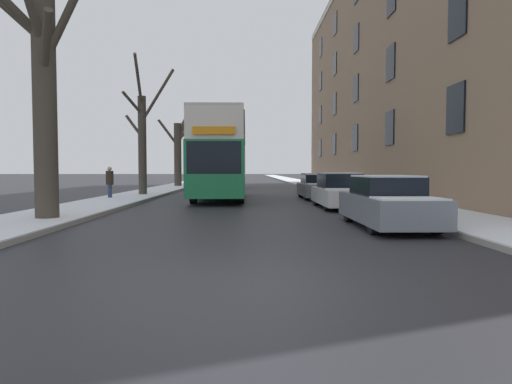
# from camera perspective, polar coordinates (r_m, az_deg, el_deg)

# --- Properties ---
(ground_plane) EXTENTS (320.00, 320.00, 0.00)m
(ground_plane) POSITION_cam_1_polar(r_m,az_deg,el_deg) (6.19, -1.14, -11.65)
(ground_plane) COLOR #28282D
(sidewalk_left) EXTENTS (2.85, 130.00, 0.16)m
(sidewalk_left) POSITION_cam_1_polar(r_m,az_deg,el_deg) (59.34, -7.21, 1.36)
(sidewalk_left) COLOR gray
(sidewalk_left) RESTS_ON ground
(sidewalk_right) EXTENTS (2.85, 130.00, 0.16)m
(sidewalk_right) POSITION_cam_1_polar(r_m,az_deg,el_deg) (59.34, 4.81, 1.38)
(sidewalk_right) COLOR gray
(sidewalk_right) RESTS_ON ground
(terrace_facade_right) EXTENTS (9.10, 43.35, 17.08)m
(terrace_facade_right) POSITION_cam_1_polar(r_m,az_deg,el_deg) (34.74, 19.91, 14.26)
(terrace_facade_right) COLOR #8C7056
(terrace_facade_right) RESTS_ON ground
(bare_tree_left_0) EXTENTS (3.99, 2.49, 7.82)m
(bare_tree_left_0) POSITION_cam_1_polar(r_m,az_deg,el_deg) (14.67, -25.35, 13.15)
(bare_tree_left_0) COLOR #423A30
(bare_tree_left_0) RESTS_ON ground
(bare_tree_left_1) EXTENTS (2.99, 2.71, 7.59)m
(bare_tree_left_1) POSITION_cam_1_polar(r_m,az_deg,el_deg) (26.68, -14.01, 6.55)
(bare_tree_left_1) COLOR #423A30
(bare_tree_left_1) RESTS_ON ground
(bare_tree_left_2) EXTENTS (3.77, 3.09, 7.00)m
(bare_tree_left_2) POSITION_cam_1_polar(r_m,az_deg,el_deg) (40.21, -9.66, 5.28)
(bare_tree_left_2) COLOR #423A30
(bare_tree_left_2) RESTS_ON ground
(double_decker_bus) EXTENTS (2.53, 10.23, 4.31)m
(double_decker_bus) POSITION_cam_1_polar(r_m,az_deg,el_deg) (23.92, -4.42, 4.93)
(double_decker_bus) COLOR #1E7A47
(double_decker_bus) RESTS_ON ground
(parked_car_0) EXTENTS (1.72, 4.42, 1.39)m
(parked_car_0) POSITION_cam_1_polar(r_m,az_deg,el_deg) (12.71, 16.10, -1.33)
(parked_car_0) COLOR slate
(parked_car_0) RESTS_ON ground
(parked_car_1) EXTENTS (1.71, 4.43, 1.44)m
(parked_car_1) POSITION_cam_1_polar(r_m,az_deg,el_deg) (18.77, 10.42, 0.06)
(parked_car_1) COLOR silver
(parked_car_1) RESTS_ON ground
(parked_car_2) EXTENTS (1.71, 4.49, 1.35)m
(parked_car_2) POSITION_cam_1_polar(r_m,az_deg,el_deg) (24.55, 7.66, 0.65)
(parked_car_2) COLOR slate
(parked_car_2) RESTS_ON ground
(oncoming_van) EXTENTS (1.95, 5.03, 2.29)m
(oncoming_van) POSITION_cam_1_polar(r_m,az_deg,el_deg) (39.31, -3.39, 2.35)
(oncoming_van) COLOR #333842
(oncoming_van) RESTS_ON ground
(pedestrian_left_sidewalk) EXTENTS (0.37, 0.37, 1.71)m
(pedestrian_left_sidewalk) POSITION_cam_1_polar(r_m,az_deg,el_deg) (23.91, -17.82, 1.22)
(pedestrian_left_sidewalk) COLOR navy
(pedestrian_left_sidewalk) RESTS_ON ground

